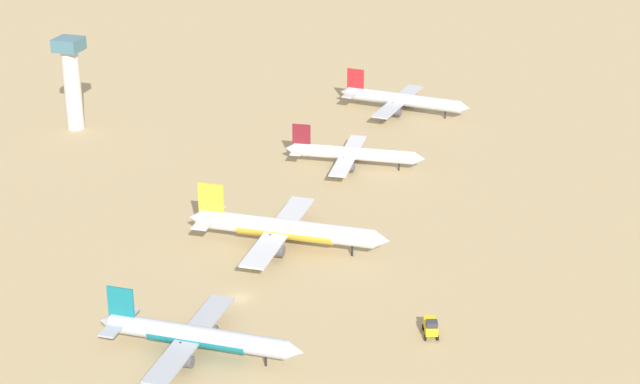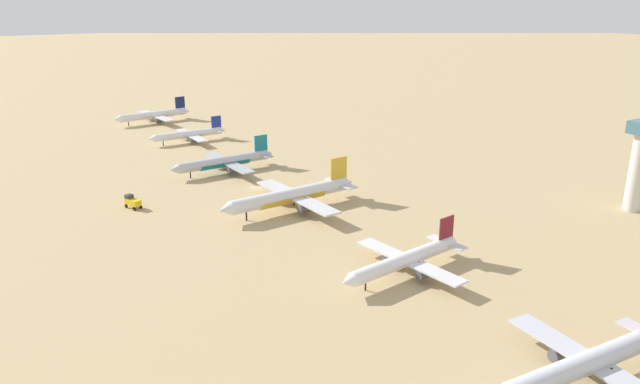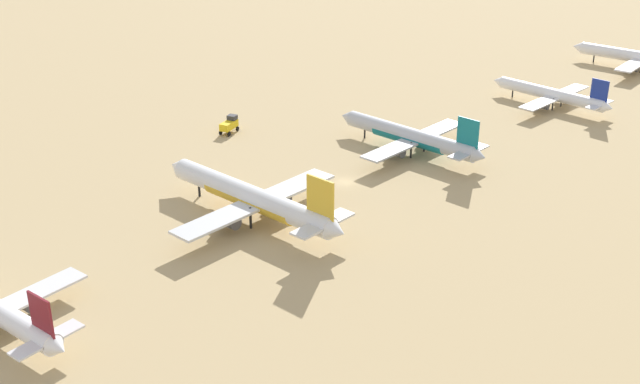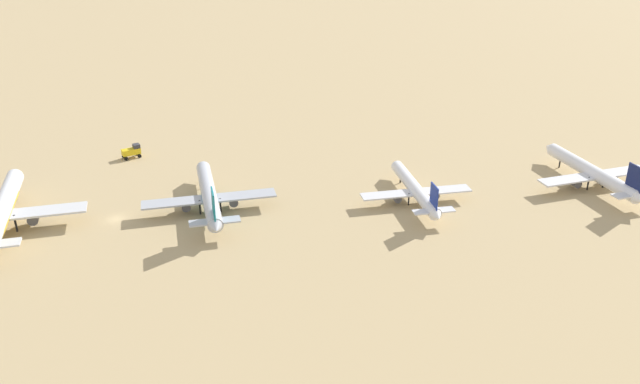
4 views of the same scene
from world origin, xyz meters
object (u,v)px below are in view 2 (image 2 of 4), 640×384
Objects in this scene: parked_jet_5 at (590,362)px; service_truck at (132,201)px; parked_jet_0 at (154,115)px; control_tower at (639,161)px; parked_jet_2 at (225,162)px; parked_jet_3 at (292,195)px; parked_jet_4 at (406,260)px; parked_jet_1 at (189,134)px.

service_truck is at bearing -73.84° from parked_jet_5.
control_tower is (-74.65, 201.69, 11.08)m from parked_jet_0.
service_truck is at bearing 26.57° from parked_jet_2.
control_tower is (-121.55, 82.90, 12.83)m from service_truck.
parked_jet_3 is (8.14, 146.27, 0.59)m from parked_jet_0.
parked_jet_3 is at bearing -33.80° from control_tower.
parked_jet_2 reaches higher than parked_jet_0.
parked_jet_0 is at bearing -92.52° from parked_jet_5.
parked_jet_4 is 87.03m from service_truck.
parked_jet_4 is at bearing 115.93° from service_truck.
parked_jet_2 reaches higher than parked_jet_1.
parked_jet_5 is at bearing 26.11° from control_tower.
parked_jet_2 is 131.96m from control_tower.
parked_jet_4 is at bearing 86.99° from parked_jet_1.
parked_jet_5 is 1.53× the size of control_tower.
parked_jet_0 is at bearing -69.69° from control_tower.
service_truck is (38.05, -78.26, -1.52)m from parked_jet_4.
control_tower is at bearing 146.20° from parked_jet_3.
parked_jet_3 is (7.10, 97.60, 1.06)m from parked_jet_1.
control_tower reaches higher than parked_jet_0.
parked_jet_2 is 144.35m from parked_jet_5.
parked_jet_3 reaches higher than parked_jet_4.
parked_jet_1 is at bearing -93.01° from parked_jet_4.
parked_jet_3 is 1.14× the size of parked_jet_5.
parked_jet_5 is at bearing 88.81° from parked_jet_2.
parked_jet_0 is 99.52m from parked_jet_2.
parked_jet_3 is at bearing 86.82° from parked_jet_0.
parked_jet_3 is 8.14× the size of service_truck.
parked_jet_5 is at bearing 87.67° from parked_jet_4.
parked_jet_2 is at bearing -90.48° from parked_jet_3.
parked_jet_1 is 97.86m from parked_jet_3.
parked_jet_5 is at bearing 106.16° from service_truck.
parked_jet_2 is 7.05× the size of service_truck.
parked_jet_3 reaches higher than parked_jet_5.
parked_jet_3 is at bearing -90.79° from parked_jet_4.
parked_jet_3 reaches higher than parked_jet_2.
parked_jet_0 is at bearing -94.46° from parked_jet_2.
control_tower is (-82.79, 55.43, 10.49)m from parked_jet_3.
parked_jet_0 is 0.99× the size of parked_jet_2.
service_truck is (38.75, -27.48, -2.35)m from parked_jet_3.
service_truck is at bearing -64.07° from parked_jet_4.
parked_jet_1 is at bearing -63.68° from control_tower.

